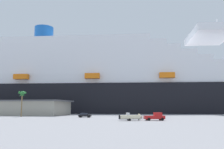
# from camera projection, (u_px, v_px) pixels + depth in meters

# --- Properties ---
(ground_plane) EXTENTS (600.00, 600.00, 0.00)m
(ground_plane) POSITION_uv_depth(u_px,v_px,m) (118.00, 115.00, 110.27)
(ground_plane) COLOR gray
(cruise_ship) EXTENTS (272.24, 38.16, 62.48)m
(cruise_ship) POSITION_uv_depth(u_px,v_px,m) (93.00, 83.00, 151.05)
(cruise_ship) COLOR black
(cruise_ship) RESTS_ON ground_plane
(pickup_truck) EXTENTS (5.90, 3.19, 2.20)m
(pickup_truck) POSITION_uv_depth(u_px,v_px,m) (155.00, 117.00, 67.33)
(pickup_truck) COLOR red
(pickup_truck) RESTS_ON ground_plane
(small_boat_on_trailer) EXTENTS (7.38, 3.25, 2.15)m
(small_boat_on_trailer) POSITION_uv_depth(u_px,v_px,m) (132.00, 117.00, 66.56)
(small_boat_on_trailer) COLOR #595960
(small_boat_on_trailer) RESTS_ON ground_plane
(palm_tree) EXTENTS (3.21, 3.10, 9.81)m
(palm_tree) POSITION_uv_depth(u_px,v_px,m) (22.00, 96.00, 94.41)
(palm_tree) COLOR brown
(palm_tree) RESTS_ON ground_plane
(parked_car_black_coupe) EXTENTS (4.46, 2.24, 1.58)m
(parked_car_black_coupe) POSITION_uv_depth(u_px,v_px,m) (85.00, 115.00, 87.07)
(parked_car_black_coupe) COLOR black
(parked_car_black_coupe) RESTS_ON ground_plane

